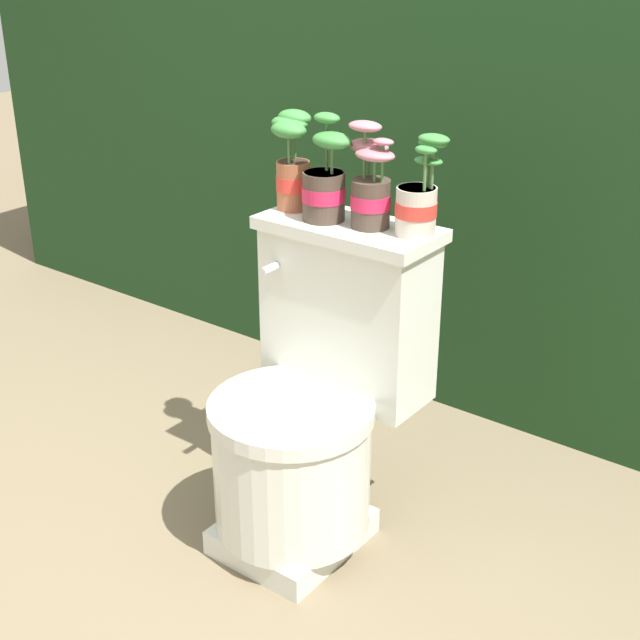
{
  "coord_description": "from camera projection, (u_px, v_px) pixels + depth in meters",
  "views": [
    {
      "loc": [
        1.19,
        -1.44,
        1.44
      ],
      "look_at": [
        0.04,
        0.08,
        0.58
      ],
      "focal_mm": 50.0,
      "sensor_mm": 36.0,
      "label": 1
    }
  ],
  "objects": [
    {
      "name": "potted_plant_left",
      "position": [
        292.0,
        161.0,
        2.14
      ],
      "size": [
        0.12,
        0.11,
        0.24
      ],
      "color": "#9E5638",
      "rests_on": "toilet"
    },
    {
      "name": "toilet",
      "position": [
        313.0,
        409.0,
        2.17
      ],
      "size": [
        0.44,
        0.53,
        0.79
      ],
      "color": "silver",
      "rests_on": "ground"
    },
    {
      "name": "potted_plant_midright",
      "position": [
        418.0,
        200.0,
        1.98
      ],
      "size": [
        0.12,
        0.09,
        0.23
      ],
      "color": "beige",
      "rests_on": "toilet"
    },
    {
      "name": "potted_plant_midleft",
      "position": [
        325.0,
        184.0,
        2.07
      ],
      "size": [
        0.12,
        0.1,
        0.25
      ],
      "color": "#47382D",
      "rests_on": "toilet"
    },
    {
      "name": "potted_plant_middle",
      "position": [
        371.0,
        185.0,
        2.02
      ],
      "size": [
        0.14,
        0.11,
        0.24
      ],
      "color": "#47382D",
      "rests_on": "toilet"
    },
    {
      "name": "hedge_backdrop",
      "position": [
        508.0,
        169.0,
        2.81
      ],
      "size": [
        4.29,
        0.62,
        1.43
      ],
      "color": "#193819",
      "rests_on": "ground"
    },
    {
      "name": "ground_plane",
      "position": [
        289.0,
        530.0,
        2.29
      ],
      "size": [
        12.0,
        12.0,
        0.0
      ],
      "primitive_type": "plane",
      "color": "#75664C"
    }
  ]
}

